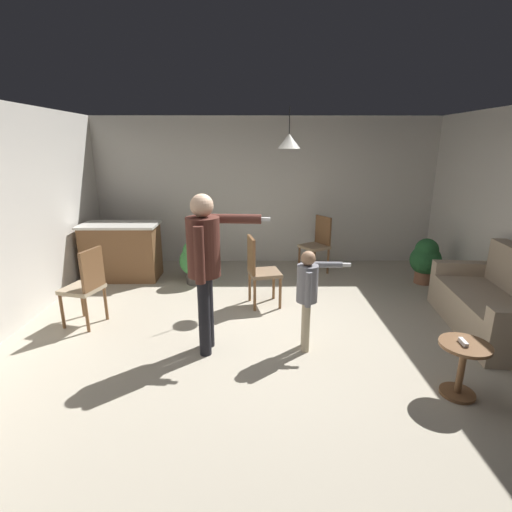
# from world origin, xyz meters

# --- Properties ---
(ground) EXTENTS (7.68, 7.68, 0.00)m
(ground) POSITION_xyz_m (0.00, 0.00, 0.00)
(ground) COLOR #B2A893
(wall_back) EXTENTS (6.40, 0.10, 2.70)m
(wall_back) POSITION_xyz_m (0.00, 3.20, 1.35)
(wall_back) COLOR beige
(wall_back) RESTS_ON ground
(couch_floral) EXTENTS (1.04, 1.88, 1.00)m
(couch_floral) POSITION_xyz_m (2.70, 0.20, 0.33)
(couch_floral) COLOR tan
(couch_floral) RESTS_ON ground
(kitchen_counter) EXTENTS (1.26, 0.66, 0.95)m
(kitchen_counter) POSITION_xyz_m (-2.45, 2.16, 0.48)
(kitchen_counter) COLOR brown
(kitchen_counter) RESTS_ON ground
(side_table_by_couch) EXTENTS (0.44, 0.44, 0.52)m
(side_table_by_couch) POSITION_xyz_m (1.63, -1.05, 0.33)
(side_table_by_couch) COLOR brown
(side_table_by_couch) RESTS_ON ground
(person_adult) EXTENTS (0.87, 0.50, 1.74)m
(person_adult) POSITION_xyz_m (-0.74, -0.23, 1.08)
(person_adult) COLOR black
(person_adult) RESTS_ON ground
(person_child) EXTENTS (0.60, 0.33, 1.14)m
(person_child) POSITION_xyz_m (0.35, -0.21, 0.71)
(person_child) COLOR tan
(person_child) RESTS_ON ground
(dining_chair_by_counter) EXTENTS (0.58, 0.58, 1.00)m
(dining_chair_by_counter) POSITION_xyz_m (0.90, 2.48, 0.55)
(dining_chair_by_counter) COLOR brown
(dining_chair_by_counter) RESTS_ON ground
(dining_chair_near_wall) EXTENTS (0.52, 0.52, 1.00)m
(dining_chair_near_wall) POSITION_xyz_m (-2.31, 0.41, 0.55)
(dining_chair_near_wall) COLOR brown
(dining_chair_near_wall) RESTS_ON ground
(dining_chair_centre_back) EXTENTS (0.50, 0.50, 1.00)m
(dining_chair_centre_back) POSITION_xyz_m (-0.15, 1.01, 0.55)
(dining_chair_centre_back) COLOR brown
(dining_chair_centre_back) RESTS_ON ground
(potted_plant_corner) EXTENTS (0.49, 0.49, 0.75)m
(potted_plant_corner) POSITION_xyz_m (2.57, 1.89, 0.41)
(potted_plant_corner) COLOR brown
(potted_plant_corner) RESTS_ON ground
(potted_plant_by_wall) EXTENTS (0.48, 0.48, 0.73)m
(potted_plant_by_wall) POSITION_xyz_m (-1.20, 1.91, 0.40)
(potted_plant_by_wall) COLOR #4C4742
(potted_plant_by_wall) RESTS_ON ground
(spare_remote_on_table) EXTENTS (0.04, 0.13, 0.04)m
(spare_remote_on_table) POSITION_xyz_m (1.61, -1.05, 0.54)
(spare_remote_on_table) COLOR white
(spare_remote_on_table) RESTS_ON side_table_by_couch
(ceiling_light_pendant) EXTENTS (0.32, 0.32, 0.55)m
(ceiling_light_pendant) POSITION_xyz_m (0.26, 1.50, 2.25)
(ceiling_light_pendant) COLOR silver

